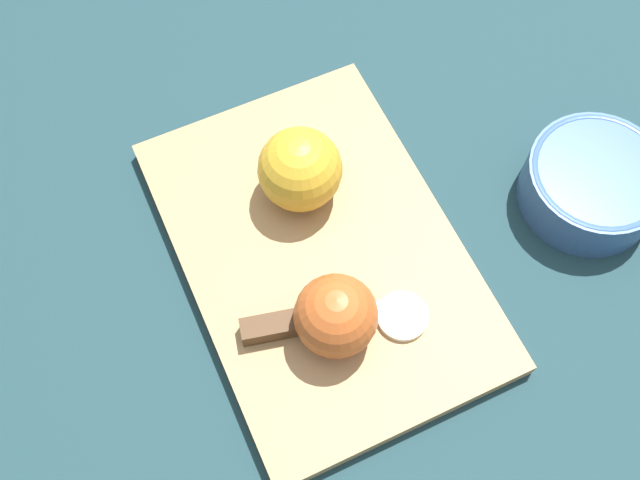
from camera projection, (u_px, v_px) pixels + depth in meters
ground_plane at (320, 258)px, 0.75m from camera, size 4.00×4.00×0.00m
cutting_board at (320, 253)px, 0.74m from camera, size 0.42×0.32×0.02m
apple_half_left at (300, 170)px, 0.72m from camera, size 0.08×0.08×0.08m
apple_half_right at (336, 315)px, 0.66m from camera, size 0.08×0.08×0.08m
knife at (286, 325)px, 0.69m from camera, size 0.08×0.15×0.02m
apple_slice at (403, 316)px, 0.70m from camera, size 0.05×0.05×0.01m
bowl at (593, 183)px, 0.75m from camera, size 0.14×0.14×0.06m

